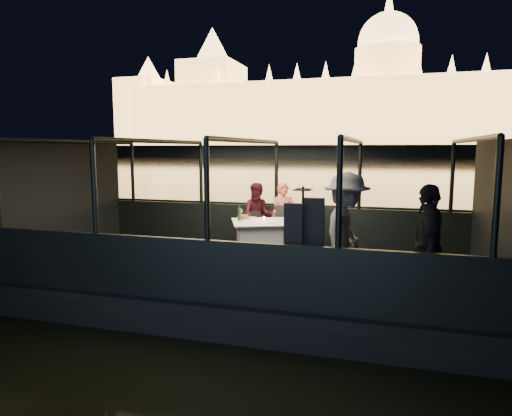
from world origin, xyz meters
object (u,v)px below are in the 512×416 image
(person_man_maroon, at_px, (258,215))
(passenger_stripe, at_px, (346,238))
(person_woman_coral, at_px, (283,216))
(chair_port_left, at_px, (250,230))
(dining_table_central, at_px, (270,240))
(chair_port_right, at_px, (282,233))
(passenger_dark, at_px, (427,247))
(wine_bottle, at_px, (239,213))
(coat_stand, at_px, (302,241))

(person_man_maroon, xyz_separation_m, passenger_stripe, (2.11, -2.65, 0.10))
(person_woman_coral, relative_size, passenger_stripe, 0.79)
(chair_port_left, relative_size, person_woman_coral, 0.57)
(dining_table_central, xyz_separation_m, chair_port_right, (0.13, 0.46, 0.06))
(dining_table_central, height_order, passenger_stripe, passenger_stripe)
(passenger_dark, relative_size, wine_bottle, 5.71)
(chair_port_left, xyz_separation_m, person_man_maroon, (0.12, 0.25, 0.30))
(chair_port_right, relative_size, passenger_stripe, 0.53)
(dining_table_central, height_order, chair_port_left, chair_port_left)
(coat_stand, distance_m, wine_bottle, 2.83)
(person_woman_coral, bearing_deg, person_man_maroon, 159.08)
(chair_port_right, distance_m, passenger_stripe, 2.69)
(dining_table_central, bearing_deg, chair_port_right, 73.87)
(dining_table_central, relative_size, person_man_maroon, 1.01)
(chair_port_right, relative_size, coat_stand, 0.59)
(passenger_stripe, bearing_deg, passenger_dark, -96.89)
(passenger_stripe, bearing_deg, dining_table_central, 49.35)
(chair_port_left, bearing_deg, coat_stand, -62.90)
(wine_bottle, bearing_deg, chair_port_left, 91.52)
(coat_stand, xyz_separation_m, person_man_maroon, (-1.58, 3.27, -0.15))
(chair_port_left, relative_size, wine_bottle, 2.75)
(coat_stand, height_order, person_woman_coral, coat_stand)
(chair_port_right, xyz_separation_m, wine_bottle, (-0.73, -0.55, 0.47))
(wine_bottle, bearing_deg, passenger_dark, -30.27)
(coat_stand, xyz_separation_m, passenger_stripe, (0.53, 0.62, -0.05))
(coat_stand, xyz_separation_m, passenger_dark, (1.64, 0.35, -0.05))
(chair_port_left, bearing_deg, passenger_dark, -40.88)
(dining_table_central, distance_m, passenger_dark, 3.42)
(dining_table_central, relative_size, wine_bottle, 4.86)
(person_woman_coral, height_order, passenger_dark, passenger_dark)
(person_woman_coral, bearing_deg, wine_bottle, -144.19)
(passenger_dark, height_order, wine_bottle, passenger_dark)
(dining_table_central, xyz_separation_m, chair_port_left, (-0.62, 0.64, 0.06))
(passenger_stripe, xyz_separation_m, passenger_dark, (1.11, -0.27, 0.00))
(passenger_dark, bearing_deg, passenger_stripe, -103.70)
(coat_stand, relative_size, passenger_stripe, 0.90)
(person_woman_coral, bearing_deg, chair_port_right, -100.50)
(dining_table_central, distance_m, person_woman_coral, 0.96)
(chair_port_left, relative_size, person_man_maroon, 0.57)
(dining_table_central, distance_m, wine_bottle, 0.81)
(chair_port_left, relative_size, passenger_dark, 0.48)
(person_man_maroon, distance_m, wine_bottle, 1.00)
(person_man_maroon, bearing_deg, dining_table_central, -74.15)
(chair_port_left, distance_m, person_woman_coral, 0.78)
(chair_port_left, relative_size, chair_port_right, 0.84)
(person_man_maroon, distance_m, passenger_dark, 4.35)
(person_man_maroon, xyz_separation_m, wine_bottle, (-0.10, -0.99, 0.17))
(chair_port_right, bearing_deg, person_woman_coral, 100.15)
(coat_stand, relative_size, passenger_dark, 0.97)
(dining_table_central, bearing_deg, wine_bottle, -171.45)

